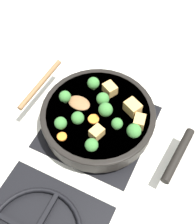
# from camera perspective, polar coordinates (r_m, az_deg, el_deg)

# --- Properties ---
(ground_plane) EXTENTS (2.40, 2.40, 0.00)m
(ground_plane) POSITION_cam_1_polar(r_m,az_deg,el_deg) (0.97, -0.00, -2.76)
(ground_plane) COLOR silver
(front_burner_grate) EXTENTS (0.31, 0.31, 0.03)m
(front_burner_grate) POSITION_cam_1_polar(r_m,az_deg,el_deg) (0.96, -0.00, -2.39)
(front_burner_grate) COLOR black
(front_burner_grate) RESTS_ON ground_plane
(skillet_pan) EXTENTS (0.44, 0.34, 0.06)m
(skillet_pan) POSITION_cam_1_polar(r_m,az_deg,el_deg) (0.92, 0.12, -0.93)
(skillet_pan) COLOR black
(skillet_pan) RESTS_ON front_burner_grate
(wooden_spoon) EXTENTS (0.19, 0.21, 0.02)m
(wooden_spoon) POSITION_cam_1_polar(r_m,az_deg,el_deg) (0.94, -7.34, 3.62)
(wooden_spoon) COLOR brown
(wooden_spoon) RESTS_ON skillet_pan
(tofu_cube_center_large) EXTENTS (0.04, 0.04, 0.03)m
(tofu_cube_center_large) POSITION_cam_1_polar(r_m,az_deg,el_deg) (0.85, -0.23, -3.77)
(tofu_cube_center_large) COLOR tan
(tofu_cube_center_large) RESTS_ON skillet_pan
(tofu_cube_near_handle) EXTENTS (0.06, 0.05, 0.04)m
(tofu_cube_near_handle) POSITION_cam_1_polar(r_m,az_deg,el_deg) (0.89, 6.33, 0.84)
(tofu_cube_near_handle) COLOR tan
(tofu_cube_near_handle) RESTS_ON skillet_pan
(tofu_cube_east_chunk) EXTENTS (0.05, 0.05, 0.03)m
(tofu_cube_east_chunk) POSITION_cam_1_polar(r_m,az_deg,el_deg) (0.93, 1.93, 4.33)
(tofu_cube_east_chunk) COLOR tan
(tofu_cube_east_chunk) RESTS_ON skillet_pan
(tofu_cube_west_chunk) EXTENTS (0.04, 0.04, 0.03)m
(tofu_cube_west_chunk) POSITION_cam_1_polar(r_m,az_deg,el_deg) (0.87, 7.55, -1.71)
(tofu_cube_west_chunk) COLOR tan
(tofu_cube_west_chunk) RESTS_ON skillet_pan
(broccoli_floret_near_spoon) EXTENTS (0.03, 0.03, 0.04)m
(broccoli_floret_near_spoon) POSITION_cam_1_polar(r_m,az_deg,el_deg) (0.85, 3.50, -2.16)
(broccoli_floret_near_spoon) COLOR #709956
(broccoli_floret_near_spoon) RESTS_ON skillet_pan
(broccoli_floret_center_top) EXTENTS (0.03, 0.03, 0.04)m
(broccoli_floret_center_top) POSITION_cam_1_polar(r_m,az_deg,el_deg) (0.91, -6.05, 2.80)
(broccoli_floret_center_top) COLOR #709956
(broccoli_floret_center_top) RESTS_ON skillet_pan
(broccoli_floret_east_rim) EXTENTS (0.04, 0.04, 0.04)m
(broccoli_floret_east_rim) POSITION_cam_1_polar(r_m,az_deg,el_deg) (0.90, 0.62, 2.50)
(broccoli_floret_east_rim) COLOR #709956
(broccoli_floret_east_rim) RESTS_ON skillet_pan
(broccoli_floret_west_rim) EXTENTS (0.04, 0.04, 0.04)m
(broccoli_floret_west_rim) POSITION_cam_1_polar(r_m,az_deg,el_deg) (0.86, -3.73, -1.11)
(broccoli_floret_west_rim) COLOR #709956
(broccoli_floret_west_rim) RESTS_ON skillet_pan
(broccoli_floret_north_edge) EXTENTS (0.04, 0.04, 0.05)m
(broccoli_floret_north_edge) POSITION_cam_1_polar(r_m,az_deg,el_deg) (0.87, 1.31, 0.27)
(broccoli_floret_north_edge) COLOR #709956
(broccoli_floret_north_edge) RESTS_ON skillet_pan
(broccoli_floret_south_cluster) EXTENTS (0.03, 0.03, 0.04)m
(broccoli_floret_south_cluster) POSITION_cam_1_polar(r_m,az_deg,el_deg) (0.86, -6.85, -2.05)
(broccoli_floret_south_cluster) COLOR #709956
(broccoli_floret_south_cluster) RESTS_ON skillet_pan
(broccoli_floret_mid_floret) EXTENTS (0.04, 0.04, 0.04)m
(broccoli_floret_mid_floret) POSITION_cam_1_polar(r_m,az_deg,el_deg) (0.82, -1.18, -6.06)
(broccoli_floret_mid_floret) COLOR #709956
(broccoli_floret_mid_floret) RESTS_ON skillet_pan
(broccoli_floret_small_inner) EXTENTS (0.04, 0.04, 0.05)m
(broccoli_floret_small_inner) POSITION_cam_1_polar(r_m,az_deg,el_deg) (0.84, 6.59, -3.45)
(broccoli_floret_small_inner) COLOR #709956
(broccoli_floret_small_inner) RESTS_ON skillet_pan
(broccoli_floret_tall_stem) EXTENTS (0.04, 0.04, 0.04)m
(broccoli_floret_tall_stem) POSITION_cam_1_polar(r_m,az_deg,el_deg) (0.93, -0.86, 5.29)
(broccoli_floret_tall_stem) COLOR #709956
(broccoli_floret_tall_stem) RESTS_ON skillet_pan
(carrot_slice_orange_thin) EXTENTS (0.03, 0.03, 0.01)m
(carrot_slice_orange_thin) POSITION_cam_1_polar(r_m,az_deg,el_deg) (0.86, -6.60, -4.50)
(carrot_slice_orange_thin) COLOR orange
(carrot_slice_orange_thin) RESTS_ON skillet_pan
(carrot_slice_near_center) EXTENTS (0.03, 0.03, 0.01)m
(carrot_slice_near_center) POSITION_cam_1_polar(r_m,az_deg,el_deg) (0.88, -0.89, -1.29)
(carrot_slice_near_center) COLOR orange
(carrot_slice_near_center) RESTS_ON skillet_pan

